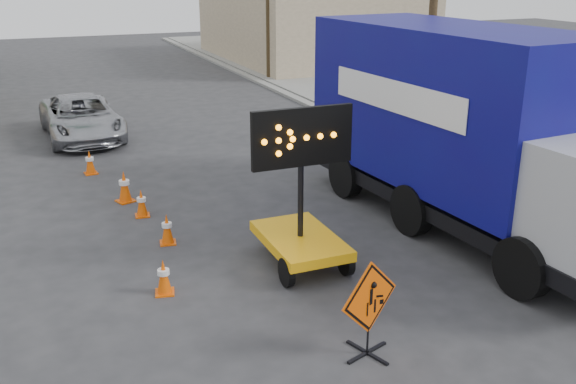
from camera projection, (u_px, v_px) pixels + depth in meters
ground at (355, 368)px, 9.54m from camera, size 100.00×100.00×0.00m
curb_right at (333, 115)px, 25.18m from camera, size 0.40×60.00×0.12m
sidewalk_right at (384, 110)px, 26.01m from camera, size 4.00×60.00×0.15m
building_right_far at (309, 22)px, 39.57m from camera, size 10.00×14.00×4.60m
construction_sign at (369, 306)px, 9.60m from camera, size 1.13×0.81×1.57m
arrow_board at (300, 231)px, 12.63m from camera, size 2.01×2.25×3.19m
pickup_truck at (81, 117)px, 21.92m from camera, size 2.58×5.24×1.43m
box_truck at (465, 140)px, 14.16m from camera, size 3.46×9.45×4.41m
cone_a at (164, 276)px, 11.59m from camera, size 0.41×0.41×0.67m
cone_b at (167, 229)px, 13.68m from camera, size 0.39×0.39×0.67m
cone_c at (142, 203)px, 15.17m from camera, size 0.38×0.38×0.66m
cone_d at (124, 186)px, 16.08m from camera, size 0.52×0.52×0.80m
cone_e at (90, 162)px, 18.25m from camera, size 0.39×0.39×0.69m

